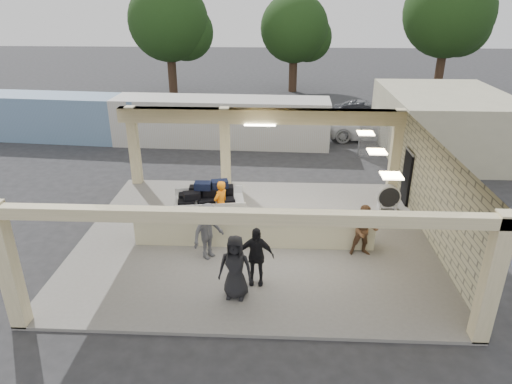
# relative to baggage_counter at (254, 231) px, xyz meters

# --- Properties ---
(ground) EXTENTS (120.00, 120.00, 0.00)m
(ground) POSITION_rel_baggage_counter_xyz_m (0.00, 0.50, -0.59)
(ground) COLOR #262628
(ground) RESTS_ON ground
(pavilion) EXTENTS (12.01, 10.00, 3.55)m
(pavilion) POSITION_rel_baggage_counter_xyz_m (0.21, 1.16, 0.76)
(pavilion) COLOR slate
(pavilion) RESTS_ON ground
(baggage_counter) EXTENTS (8.20, 0.58, 0.98)m
(baggage_counter) POSITION_rel_baggage_counter_xyz_m (0.00, 0.00, 0.00)
(baggage_counter) COLOR beige
(baggage_counter) RESTS_ON pavilion
(luggage_cart) EXTENTS (2.81, 1.99, 1.51)m
(luggage_cart) POSITION_rel_baggage_counter_xyz_m (-1.78, 1.78, 0.33)
(luggage_cart) COLOR silver
(luggage_cart) RESTS_ON pavilion
(drum_fan) EXTENTS (0.92, 0.50, 1.01)m
(drum_fan) POSITION_rel_baggage_counter_xyz_m (5.12, 2.99, 0.05)
(drum_fan) COLOR silver
(drum_fan) RESTS_ON pavilion
(baggage_handler) EXTENTS (0.67, 0.73, 1.78)m
(baggage_handler) POSITION_rel_baggage_counter_xyz_m (-1.24, 1.23, 0.40)
(baggage_handler) COLOR orange
(baggage_handler) RESTS_ON pavilion
(passenger_a) EXTENTS (0.86, 0.41, 1.75)m
(passenger_a) POSITION_rel_baggage_counter_xyz_m (3.58, -0.50, 0.39)
(passenger_a) COLOR brown
(passenger_a) RESTS_ON pavilion
(passenger_b) EXTENTS (1.08, 0.42, 1.82)m
(passenger_b) POSITION_rel_baggage_counter_xyz_m (0.18, -2.24, 0.42)
(passenger_b) COLOR black
(passenger_b) RESTS_ON pavilion
(passenger_c) EXTENTS (1.10, 1.22, 1.89)m
(passenger_c) POSITION_rel_baggage_counter_xyz_m (-1.39, -0.90, 0.46)
(passenger_c) COLOR #47484C
(passenger_c) RESTS_ON pavilion
(passenger_d) EXTENTS (0.97, 0.49, 1.90)m
(passenger_d) POSITION_rel_baggage_counter_xyz_m (-0.35, -2.91, 0.46)
(passenger_d) COLOR black
(passenger_d) RESTS_ON pavilion
(car_white_a) EXTENTS (5.25, 2.60, 1.48)m
(car_white_a) POSITION_rel_baggage_counter_xyz_m (6.31, 12.89, 0.15)
(car_white_a) COLOR white
(car_white_a) RESTS_ON ground
(car_white_b) EXTENTS (4.57, 2.55, 1.36)m
(car_white_b) POSITION_rel_baggage_counter_xyz_m (11.72, 14.29, 0.10)
(car_white_b) COLOR white
(car_white_b) RESTS_ON ground
(car_dark) EXTENTS (4.43, 2.44, 1.40)m
(car_dark) POSITION_rel_baggage_counter_xyz_m (6.47, 16.14, 0.11)
(car_dark) COLOR black
(car_dark) RESTS_ON ground
(container_white) EXTENTS (12.06, 2.86, 2.59)m
(container_white) POSITION_rel_baggage_counter_xyz_m (-2.40, 11.38, 0.71)
(container_white) COLOR beige
(container_white) RESTS_ON ground
(container_blue) EXTENTS (10.04, 3.18, 2.57)m
(container_blue) POSITION_rel_baggage_counter_xyz_m (-11.89, 11.94, 0.70)
(container_blue) COLOR #6B8AAC
(container_blue) RESTS_ON ground
(fence) EXTENTS (12.06, 0.06, 2.03)m
(fence) POSITION_rel_baggage_counter_xyz_m (11.00, 9.50, 0.47)
(fence) COLOR gray
(fence) RESTS_ON ground
(tree_left) EXTENTS (6.60, 6.30, 9.00)m
(tree_left) POSITION_rel_baggage_counter_xyz_m (-7.68, 24.66, 5.00)
(tree_left) COLOR #382619
(tree_left) RESTS_ON ground
(tree_mid) EXTENTS (6.00, 5.60, 8.00)m
(tree_mid) POSITION_rel_baggage_counter_xyz_m (2.32, 26.66, 4.38)
(tree_mid) COLOR #382619
(tree_mid) RESTS_ON ground
(tree_right) EXTENTS (7.20, 7.00, 10.00)m
(tree_right) POSITION_rel_baggage_counter_xyz_m (14.32, 25.66, 5.63)
(tree_right) COLOR #382619
(tree_right) RESTS_ON ground
(adjacent_building) EXTENTS (6.00, 8.00, 3.20)m
(adjacent_building) POSITION_rel_baggage_counter_xyz_m (9.50, 10.50, 1.01)
(adjacent_building) COLOR #BFB998
(adjacent_building) RESTS_ON ground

